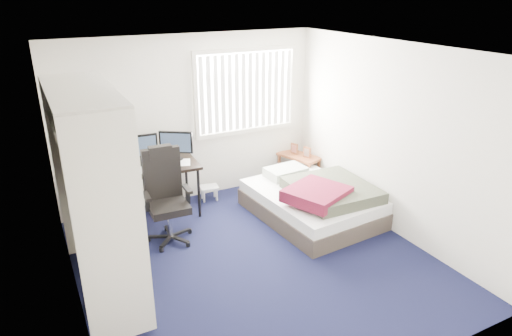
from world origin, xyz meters
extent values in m
plane|color=black|center=(0.00, 0.00, 0.00)|extent=(4.20, 4.20, 0.00)
plane|color=silver|center=(0.00, 2.10, 1.25)|extent=(4.00, 0.00, 4.00)
plane|color=silver|center=(0.00, -2.10, 1.25)|extent=(4.00, 0.00, 4.00)
plane|color=silver|center=(-2.00, 0.00, 1.25)|extent=(0.00, 4.20, 4.20)
plane|color=silver|center=(2.00, 0.00, 1.25)|extent=(0.00, 4.20, 4.20)
plane|color=white|center=(0.00, 0.00, 2.50)|extent=(4.20, 4.20, 0.00)
cube|color=white|center=(0.90, 2.08, 1.60)|extent=(1.60, 0.02, 1.20)
cube|color=beige|center=(0.90, 2.05, 2.23)|extent=(1.72, 0.06, 0.06)
cube|color=beige|center=(0.90, 2.05, 0.97)|extent=(1.72, 0.06, 0.06)
cube|color=white|center=(0.90, 2.02, 1.60)|extent=(1.60, 0.04, 1.16)
cube|color=beige|center=(-1.70, -0.60, 1.10)|extent=(0.60, 0.04, 2.20)
cube|color=beige|center=(-1.70, 1.20, 1.10)|extent=(0.60, 0.04, 2.20)
cube|color=beige|center=(-1.70, 0.30, 2.20)|extent=(0.60, 1.80, 0.04)
cube|color=beige|center=(-1.70, 0.30, 1.82)|extent=(0.56, 1.74, 0.03)
cylinder|color=silver|center=(-1.70, 0.30, 1.70)|extent=(0.03, 1.72, 0.03)
cube|color=#26262B|center=(-1.70, 0.20, 1.25)|extent=(0.38, 1.10, 0.90)
cube|color=beige|center=(-1.38, 0.75, 1.10)|extent=(0.03, 0.90, 2.20)
cube|color=white|center=(-1.70, -0.15, 1.96)|extent=(0.38, 0.30, 0.24)
cube|color=gray|center=(-1.70, 0.35, 1.95)|extent=(0.34, 0.28, 0.22)
cube|color=black|center=(-0.90, 1.73, 0.76)|extent=(1.62, 0.81, 0.04)
cylinder|color=black|center=(-1.65, 1.46, 0.37)|extent=(0.04, 0.04, 0.74)
cylinder|color=black|center=(-1.62, 2.07, 0.37)|extent=(0.04, 0.04, 0.74)
cylinder|color=black|center=(-0.19, 1.39, 0.37)|extent=(0.04, 0.04, 0.74)
cylinder|color=black|center=(-0.16, 2.00, 0.37)|extent=(0.04, 0.04, 0.74)
cube|color=white|center=(-1.40, 1.88, 1.06)|extent=(0.50, 0.05, 0.36)
cube|color=white|center=(-1.40, 1.88, 1.06)|extent=(0.45, 0.03, 0.31)
cube|color=black|center=(-0.84, 1.85, 1.04)|extent=(0.48, 0.05, 0.32)
cube|color=#1E2838|center=(-0.84, 1.85, 1.04)|extent=(0.43, 0.03, 0.27)
cube|color=black|center=(-0.35, 1.79, 1.04)|extent=(0.48, 0.05, 0.32)
cube|color=#1E2838|center=(-0.35, 1.79, 1.04)|extent=(0.43, 0.03, 0.27)
cube|color=white|center=(-1.06, 1.63, 0.79)|extent=(0.41, 0.16, 0.02)
cube|color=black|center=(-0.75, 1.62, 0.79)|extent=(0.06, 0.10, 0.02)
cylinder|color=silver|center=(-0.59, 1.66, 0.86)|extent=(0.08, 0.08, 0.16)
cube|color=white|center=(-0.90, 1.73, 0.78)|extent=(0.31, 0.29, 0.00)
cube|color=black|center=(-0.76, 0.93, 0.06)|extent=(0.61, 0.61, 0.12)
cylinder|color=silver|center=(-0.76, 0.93, 0.26)|extent=(0.06, 0.06, 0.39)
cube|color=black|center=(-0.76, 0.93, 0.48)|extent=(0.51, 0.51, 0.10)
cube|color=black|center=(-0.75, 1.16, 0.87)|extent=(0.49, 0.12, 0.68)
cube|color=black|center=(-0.75, 1.16, 1.16)|extent=(0.30, 0.13, 0.15)
cube|color=black|center=(-1.03, 0.95, 0.69)|extent=(0.08, 0.27, 0.04)
cube|color=black|center=(-0.50, 0.92, 0.69)|extent=(0.08, 0.27, 0.04)
cube|color=white|center=(0.15, 1.85, 0.21)|extent=(0.31, 0.26, 0.03)
cylinder|color=white|center=(0.04, 1.80, 0.10)|extent=(0.03, 0.03, 0.20)
cylinder|color=white|center=(0.06, 1.94, 0.10)|extent=(0.03, 0.03, 0.20)
cylinder|color=white|center=(0.24, 1.76, 0.10)|extent=(0.03, 0.03, 0.20)
cylinder|color=white|center=(0.26, 1.90, 0.10)|extent=(0.03, 0.03, 0.20)
cube|color=brown|center=(1.75, 1.79, 0.47)|extent=(0.57, 0.79, 0.04)
cube|color=brown|center=(1.72, 1.45, 0.22)|extent=(0.05, 0.05, 0.45)
cube|color=brown|center=(1.52, 2.05, 0.22)|extent=(0.05, 0.05, 0.45)
cube|color=brown|center=(1.98, 1.54, 0.22)|extent=(0.05, 0.05, 0.45)
cube|color=brown|center=(1.78, 2.13, 0.22)|extent=(0.05, 0.05, 0.45)
cube|color=brown|center=(1.80, 1.64, 0.58)|extent=(0.06, 0.14, 0.18)
cube|color=brown|center=(1.72, 1.89, 0.58)|extent=(0.06, 0.14, 0.18)
cube|color=#3E352D|center=(1.25, 0.66, 0.12)|extent=(1.52, 1.94, 0.24)
cube|color=white|center=(1.25, 0.66, 0.31)|extent=(1.48, 1.90, 0.17)
cube|color=beige|center=(1.20, 1.30, 0.47)|extent=(0.63, 0.45, 0.14)
cube|color=#353A2C|center=(1.42, 0.43, 0.46)|extent=(1.07, 1.17, 0.18)
cube|color=#530E17|center=(1.08, 0.30, 0.53)|extent=(0.96, 0.93, 0.16)
cube|color=tan|center=(-1.65, -0.04, 0.16)|extent=(0.46, 0.36, 0.33)
camera|label=1|loc=(-2.17, -4.22, 3.10)|focal=32.00mm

